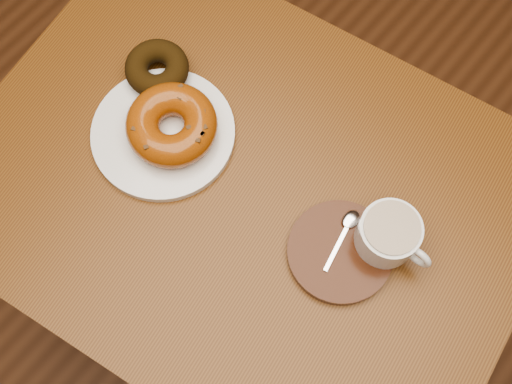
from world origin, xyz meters
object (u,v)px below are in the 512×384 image
Objects in this scene: donut_plate at (163,133)px; saucer at (340,252)px; cafe_table at (246,214)px; coffee_cup at (389,234)px.

saucer is at bearing 4.41° from donut_plate.
cafe_table is at bearing -176.27° from saucer.
donut_plate is 0.29m from saucer.
coffee_cup is at bearing 8.48° from cafe_table.
donut_plate reaches higher than cafe_table.
saucer is (0.15, 0.01, 0.12)m from cafe_table.
coffee_cup is at bearing 12.09° from donut_plate.
donut_plate is 0.34m from coffee_cup.
donut_plate is 1.45× the size of saucer.
cafe_table is 0.26m from coffee_cup.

